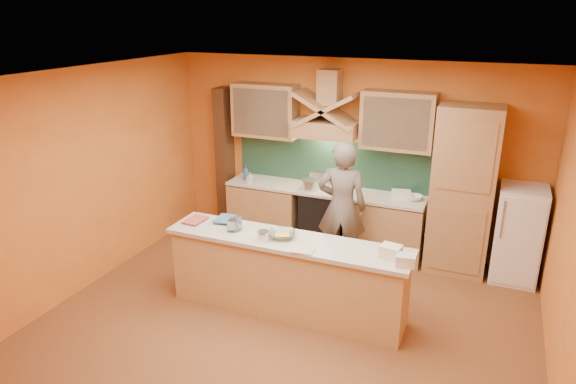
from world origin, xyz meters
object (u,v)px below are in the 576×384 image
at_px(stove, 323,218).
at_px(mixing_bowl, 282,235).
at_px(person, 342,207).
at_px(fridge, 518,234).
at_px(kitchen_scale, 264,237).

height_order(stove, mixing_bowl, mixing_bowl).
xyz_separation_m(stove, mixing_bowl, (0.14, -1.88, 0.53)).
bearing_deg(person, stove, -62.57).
distance_m(stove, fridge, 2.71).
relative_size(fridge, person, 0.71).
bearing_deg(stove, person, -52.52).
distance_m(stove, mixing_bowl, 1.96).
xyz_separation_m(fridge, mixing_bowl, (-2.56, -1.88, 0.33)).
relative_size(stove, mixing_bowl, 2.98).
bearing_deg(fridge, person, -164.91).
xyz_separation_m(person, kitchen_scale, (-0.49, -1.44, 0.08)).
xyz_separation_m(kitchen_scale, mixing_bowl, (0.16, 0.16, -0.01)).
bearing_deg(kitchen_scale, stove, 74.43).
height_order(fridge, person, person).
bearing_deg(mixing_bowl, stove, 94.15).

